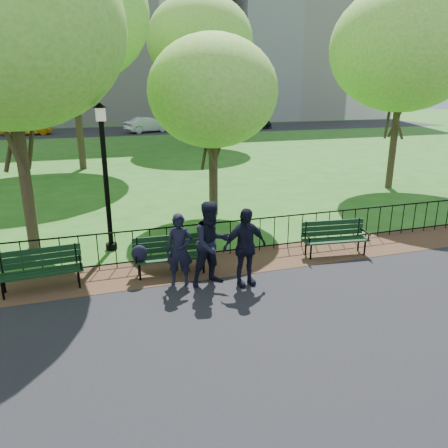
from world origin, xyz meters
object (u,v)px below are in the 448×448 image
object	(u,v)px
tree_far_c	(68,13)
person_right	(245,247)
lamppost	(105,173)
sedan_dark	(249,122)
park_bench_right_a	(334,234)
tree_near_e	(213,92)
taxi	(25,126)
tree_near_w	(4,26)
person_left	(180,250)
tree_far_e	(200,42)
tree_mid_e	(404,48)
person_mid	(212,244)
sedan_silver	(147,125)
park_bench_main	(159,252)
park_bench_left_a	(40,265)

from	to	relation	value
tree_far_c	person_right	size ratio (longest dim) A/B	6.21
lamppost	sedan_dark	distance (m)	34.04
park_bench_right_a	person_right	distance (m)	2.95
sedan_dark	person_right	bearing A→B (deg)	168.55
park_bench_right_a	tree_near_e	distance (m)	5.88
lamppost	taxi	world-z (taller)	lamppost
tree_near_w	person_left	distance (m)	6.52
tree_near_w	tree_far_e	xyz separation A→B (m)	(9.55, 18.41, 1.48)
park_bench_right_a	person_left	distance (m)	4.11
tree_mid_e	person_mid	xyz separation A→B (m)	(-9.66, -6.63, -4.53)
lamppost	person_right	distance (m)	4.15
sedan_silver	sedan_dark	bearing A→B (deg)	-106.90
park_bench_main	tree_mid_e	bearing A→B (deg)	31.30
sedan_silver	sedan_dark	size ratio (longest dim) A/B	0.90
tree_near_e	person_left	size ratio (longest dim) A/B	3.61
tree_near_w	tree_near_e	distance (m)	5.85
tree_near_e	tree_far_c	size ratio (longest dim) A/B	0.54
park_bench_left_a	sedan_dark	xyz separation A→B (m)	(17.04, 32.24, 0.14)
park_bench_left_a	person_mid	size ratio (longest dim) A/B	0.93
person_mid	sedan_silver	bearing A→B (deg)	72.92
tree_mid_e	sedan_dark	bearing A→B (deg)	81.57
park_bench_main	sedan_silver	bearing A→B (deg)	84.61
park_bench_right_a	taxi	distance (m)	34.25
tree_far_e	park_bench_main	bearing A→B (deg)	-107.58
park_bench_left_a	person_right	size ratio (longest dim) A/B	1.00
sedan_silver	park_bench_main	bearing A→B (deg)	150.77
tree_near_e	person_left	distance (m)	6.29
tree_near_e	sedan_dark	xyz separation A→B (m)	(11.99, 27.90, -3.22)
park_bench_main	tree_far_e	bearing A→B (deg)	75.01
person_left	person_right	world-z (taller)	person_right
park_bench_left_a	sedan_silver	world-z (taller)	sedan_silver
park_bench_right_a	sedan_silver	size ratio (longest dim) A/B	0.41
tree_near_w	sedan_dark	xyz separation A→B (m)	(17.41, 29.53, -4.70)
park_bench_main	tree_far_e	world-z (taller)	tree_far_e
park_bench_right_a	tree_near_w	distance (m)	9.17
park_bench_main	park_bench_right_a	distance (m)	4.40
tree_far_c	park_bench_right_a	bearing A→B (deg)	-67.97
lamppost	sedan_dark	xyz separation A→B (m)	(15.49, 30.28, -1.34)
tree_near_e	tree_mid_e	xyz separation A→B (m)	(8.07, 1.45, 1.55)
sedan_dark	tree_far_c	bearing A→B (deg)	147.99
tree_near_e	tree_far_e	bearing A→B (deg)	76.17
tree_far_e	sedan_silver	xyz separation A→B (m)	(-2.29, 10.34, -6.17)
person_mid	sedan_dark	size ratio (longest dim) A/B	0.40
park_bench_right_a	sedan_dark	world-z (taller)	sedan_dark
park_bench_right_a	sedan_dark	bearing A→B (deg)	79.22
park_bench_main	tree_near_e	xyz separation A→B (m)	(2.57, 4.38, 3.34)
person_left	person_right	distance (m)	1.37
tree_mid_e	person_left	distance (m)	13.02
person_left	person_mid	distance (m)	0.69
park_bench_right_a	sedan_dark	size ratio (longest dim) A/B	0.37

